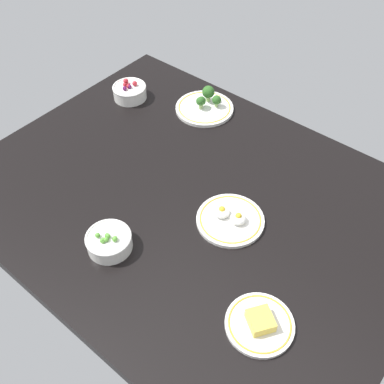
{
  "coord_description": "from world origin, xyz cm",
  "views": [
    {
      "loc": [
        62.68,
        -76.33,
        112.59
      ],
      "look_at": [
        0.0,
        0.0,
        6.0
      ],
      "focal_mm": 42.09,
      "sensor_mm": 36.0,
      "label": 1
    }
  ],
  "objects_px": {
    "bowl_peas": "(109,241)",
    "bowl_berries": "(130,91)",
    "plate_eggs": "(230,219)",
    "plate_cheese": "(260,323)",
    "plate_broccoli": "(205,106)"
  },
  "relations": [
    {
      "from": "bowl_peas",
      "to": "bowl_berries",
      "type": "xyz_separation_m",
      "value": [
        -0.48,
        0.57,
        0.0
      ]
    },
    {
      "from": "plate_eggs",
      "to": "plate_cheese",
      "type": "bearing_deg",
      "value": -41.46
    },
    {
      "from": "plate_broccoli",
      "to": "bowl_peas",
      "type": "relative_size",
      "value": 1.69
    },
    {
      "from": "plate_eggs",
      "to": "bowl_berries",
      "type": "bearing_deg",
      "value": 159.02
    },
    {
      "from": "plate_eggs",
      "to": "bowl_peas",
      "type": "bearing_deg",
      "value": -125.36
    },
    {
      "from": "plate_cheese",
      "to": "bowl_peas",
      "type": "xyz_separation_m",
      "value": [
        -0.48,
        -0.07,
        0.02
      ]
    },
    {
      "from": "plate_eggs",
      "to": "plate_cheese",
      "type": "relative_size",
      "value": 1.17
    },
    {
      "from": "plate_broccoli",
      "to": "bowl_berries",
      "type": "distance_m",
      "value": 0.31
    },
    {
      "from": "bowl_berries",
      "to": "bowl_peas",
      "type": "bearing_deg",
      "value": -49.82
    },
    {
      "from": "plate_cheese",
      "to": "bowl_peas",
      "type": "distance_m",
      "value": 0.48
    },
    {
      "from": "plate_eggs",
      "to": "plate_cheese",
      "type": "height_order",
      "value": "plate_eggs"
    },
    {
      "from": "plate_eggs",
      "to": "bowl_peas",
      "type": "relative_size",
      "value": 1.56
    },
    {
      "from": "bowl_berries",
      "to": "plate_eggs",
      "type": "bearing_deg",
      "value": -20.98
    },
    {
      "from": "plate_broccoli",
      "to": "bowl_peas",
      "type": "xyz_separation_m",
      "value": [
        0.2,
        -0.71,
        0.01
      ]
    },
    {
      "from": "plate_eggs",
      "to": "bowl_peas",
      "type": "distance_m",
      "value": 0.37
    }
  ]
}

